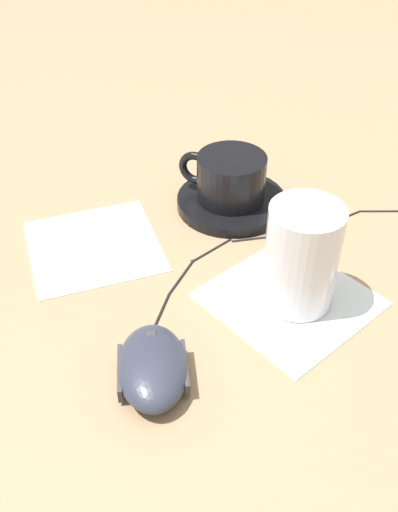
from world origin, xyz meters
The scene contains 8 objects.
ground_plane centered at (0.00, 0.00, 0.00)m, with size 3.00×3.00×0.00m, color #9E7F5B.
saucer centered at (0.07, -0.12, 0.01)m, with size 0.14×0.14×0.01m, color black.
coffee_cup centered at (0.07, -0.12, 0.04)m, with size 0.10×0.09×0.06m.
computer_mouse centered at (-0.13, 0.08, 0.02)m, with size 0.11×0.09×0.03m.
mouse_cable centered at (-0.02, -0.12, 0.00)m, with size 0.09×0.37×0.00m.
napkin_under_glass centered at (-0.10, -0.09, 0.00)m, with size 0.15×0.15×0.00m, color white.
drinking_glass centered at (-0.10, -0.09, 0.06)m, with size 0.07×0.07×0.11m, color silver.
napkin_spare centered at (0.08, 0.06, 0.00)m, with size 0.14×0.14×0.00m, color white.
Camera 1 is at (-0.43, 0.19, 0.41)m, focal length 40.00 mm.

